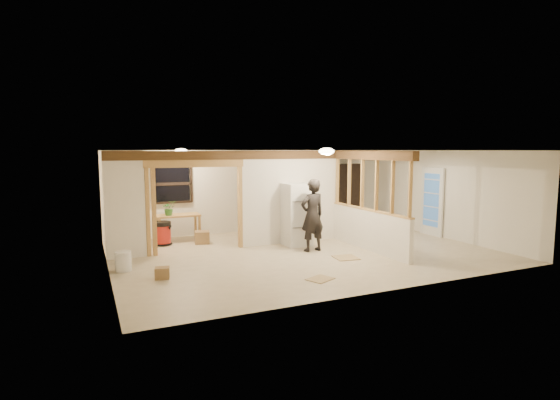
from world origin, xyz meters
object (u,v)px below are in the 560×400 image
woman (312,215)px  bookshelf (347,194)px  shop_vac (163,233)px  refrigerator (297,214)px  work_table (178,228)px

woman → bookshelf: bookshelf is taller
woman → shop_vac: woman is taller
refrigerator → woman: 0.77m
woman → bookshelf: 4.17m
refrigerator → work_table: size_ratio=1.40×
refrigerator → bookshelf: (2.98, 2.20, 0.20)m
shop_vac → bookshelf: size_ratio=0.31×
work_table → bookshelf: (5.73, 0.37, 0.65)m
refrigerator → shop_vac: size_ratio=2.58×
refrigerator → work_table: 3.34m
work_table → shop_vac: 0.60m
woman → work_table: size_ratio=1.54×
refrigerator → woman: (0.05, -0.77, 0.08)m
woman → shop_vac: 4.02m
woman → work_table: (-2.80, 2.60, -0.53)m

